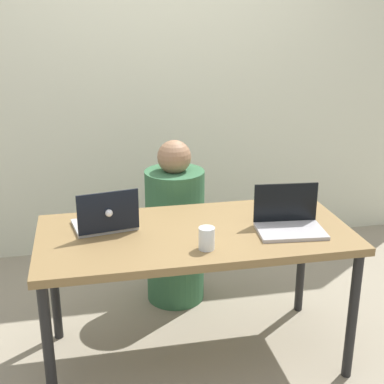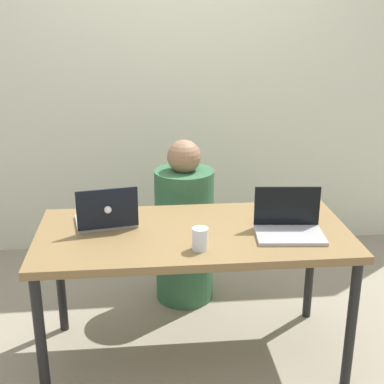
{
  "view_description": "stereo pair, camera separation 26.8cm",
  "coord_description": "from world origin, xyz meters",
  "px_view_note": "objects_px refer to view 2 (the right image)",
  "views": [
    {
      "loc": [
        -0.51,
        -2.4,
        1.81
      ],
      "look_at": [
        0.0,
        0.07,
        0.92
      ],
      "focal_mm": 50.0,
      "sensor_mm": 36.0,
      "label": 1
    },
    {
      "loc": [
        -0.25,
        -2.44,
        1.81
      ],
      "look_at": [
        0.0,
        0.07,
        0.92
      ],
      "focal_mm": 50.0,
      "sensor_mm": 36.0,
      "label": 2
    }
  ],
  "objects_px": {
    "laptop_back_left": "(106,217)",
    "laptop_front_right": "(289,225)",
    "person_at_center": "(184,230)",
    "water_glass_center": "(200,240)"
  },
  "relations": [
    {
      "from": "laptop_back_left",
      "to": "laptop_front_right",
      "type": "height_order",
      "value": "laptop_back_left"
    },
    {
      "from": "laptop_front_right",
      "to": "laptop_back_left",
      "type": "bearing_deg",
      "value": 173.21
    },
    {
      "from": "laptop_back_left",
      "to": "water_glass_center",
      "type": "distance_m",
      "value": 0.55
    },
    {
      "from": "laptop_back_left",
      "to": "person_at_center",
      "type": "bearing_deg",
      "value": -140.01
    },
    {
      "from": "person_at_center",
      "to": "laptop_back_left",
      "type": "bearing_deg",
      "value": 39.08
    },
    {
      "from": "person_at_center",
      "to": "water_glass_center",
      "type": "bearing_deg",
      "value": 79.44
    },
    {
      "from": "laptop_back_left",
      "to": "laptop_front_right",
      "type": "xyz_separation_m",
      "value": [
        0.9,
        -0.19,
        -0.0
      ]
    },
    {
      "from": "person_at_center",
      "to": "laptop_back_left",
      "type": "relative_size",
      "value": 3.1
    },
    {
      "from": "laptop_back_left",
      "to": "water_glass_center",
      "type": "bearing_deg",
      "value": 133.79
    },
    {
      "from": "laptop_back_left",
      "to": "water_glass_center",
      "type": "relative_size",
      "value": 3.17
    }
  ]
}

